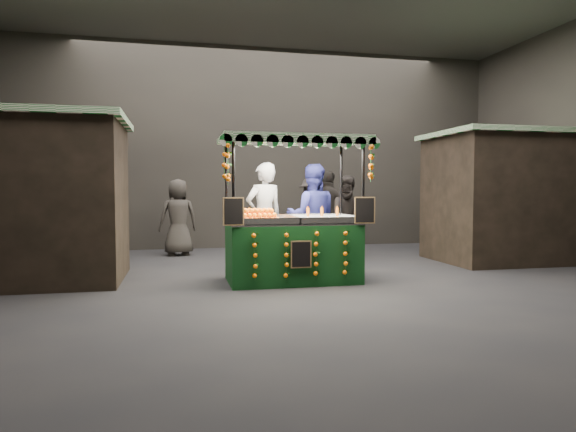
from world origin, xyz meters
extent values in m
plane|color=black|center=(0.00, 0.00, 0.00)|extent=(12.00, 12.00, 0.00)
cube|color=black|center=(0.00, 5.00, 2.50)|extent=(12.00, 0.10, 5.00)
cube|color=black|center=(0.00, -5.00, 2.50)|extent=(12.00, 0.10, 5.00)
cube|color=black|center=(-4.40, 1.00, 1.25)|extent=(2.80, 2.00, 2.50)
cube|color=#12561C|center=(-4.40, 1.00, 2.55)|extent=(3.00, 2.20, 0.10)
cube|color=black|center=(4.40, 1.50, 1.25)|extent=(2.80, 2.00, 2.50)
cube|color=#12561C|center=(4.40, 1.50, 2.55)|extent=(3.00, 2.20, 0.10)
cube|color=black|center=(-0.37, 0.19, 0.46)|extent=(2.01, 1.10, 0.91)
cube|color=silver|center=(-0.37, 0.19, 0.93)|extent=(2.01, 1.10, 0.04)
cylinder|color=black|center=(-1.35, -0.33, 1.10)|extent=(0.05, 0.05, 2.19)
cylinder|color=black|center=(0.60, -0.33, 1.10)|extent=(0.05, 0.05, 2.19)
cylinder|color=black|center=(-1.35, 0.71, 1.10)|extent=(0.05, 0.05, 2.19)
cylinder|color=black|center=(0.60, 0.71, 1.10)|extent=(0.05, 0.05, 2.19)
cube|color=#12561C|center=(-0.37, 0.19, 2.23)|extent=(2.24, 1.32, 0.07)
cube|color=white|center=(0.17, 0.19, 0.99)|extent=(0.89, 0.99, 0.07)
cube|color=black|center=(-1.36, -0.39, 1.14)|extent=(0.31, 0.09, 0.40)
cube|color=black|center=(0.61, -0.39, 1.14)|extent=(0.31, 0.09, 0.40)
cube|color=black|center=(-0.37, -0.39, 0.50)|extent=(0.31, 0.02, 0.40)
imported|color=gray|center=(-0.64, 1.23, 0.96)|extent=(0.81, 0.66, 1.92)
imported|color=navy|center=(0.25, 1.29, 0.95)|extent=(1.04, 0.88, 1.91)
imported|color=#2E2A25|center=(-3.45, 3.38, 0.81)|extent=(0.62, 0.44, 1.62)
imported|color=black|center=(1.38, 2.50, 0.87)|extent=(0.97, 0.83, 1.74)
imported|color=black|center=(1.19, 3.31, 0.94)|extent=(1.12, 1.08, 1.87)
imported|color=#282421|center=(0.88, 3.57, 0.88)|extent=(1.09, 1.30, 1.75)
imported|color=#2B2723|center=(-2.13, 3.78, 0.84)|extent=(0.91, 0.68, 1.69)
imported|color=#2B2723|center=(4.16, 2.62, 0.78)|extent=(1.30, 1.40, 1.57)
camera|label=1|loc=(-2.12, -7.43, 1.44)|focal=31.12mm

